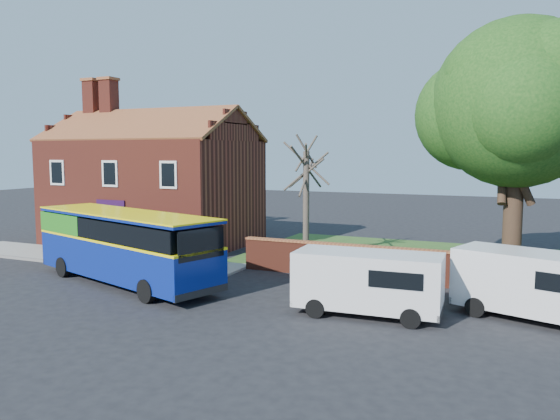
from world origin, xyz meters
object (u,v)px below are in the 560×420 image
at_px(van_far, 538,283).
at_px(large_tree, 520,109).
at_px(van_near, 368,280).
at_px(bus, 121,242).

bearing_deg(van_far, large_tree, 115.15).
distance_m(van_near, van_far, 5.77).
xyz_separation_m(van_near, van_far, (5.50, 1.74, 0.06)).
xyz_separation_m(bus, large_tree, (15.99, 8.54, 5.96)).
distance_m(bus, van_far, 16.92).
bearing_deg(bus, van_far, 22.38).
distance_m(van_far, large_tree, 9.70).
bearing_deg(van_near, bus, 174.99).
bearing_deg(bus, large_tree, 45.93).
bearing_deg(van_far, van_near, -144.23).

